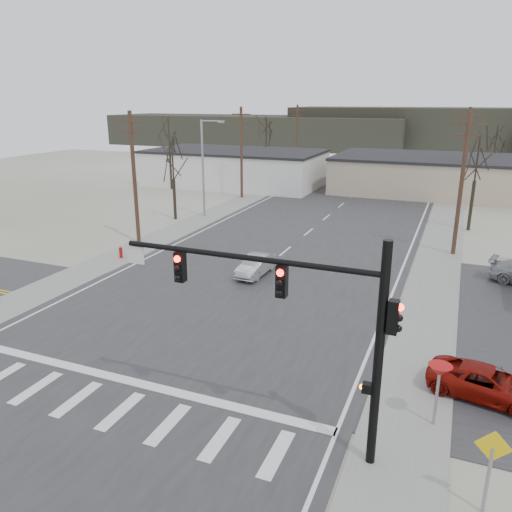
% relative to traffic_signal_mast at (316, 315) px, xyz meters
% --- Properties ---
extents(ground, '(140.00, 140.00, 0.00)m').
position_rel_traffic_signal_mast_xyz_m(ground, '(-7.89, 6.20, -4.67)').
color(ground, beige).
rests_on(ground, ground).
extents(main_road, '(18.00, 110.00, 0.05)m').
position_rel_traffic_signal_mast_xyz_m(main_road, '(-7.89, 21.20, -4.65)').
color(main_road, '#29292B').
rests_on(main_road, ground).
extents(cross_road, '(90.00, 10.00, 0.04)m').
position_rel_traffic_signal_mast_xyz_m(cross_road, '(-7.89, 6.20, -4.65)').
color(cross_road, '#29292B').
rests_on(cross_road, ground).
extents(sidewalk_left, '(3.00, 90.00, 0.06)m').
position_rel_traffic_signal_mast_xyz_m(sidewalk_left, '(-18.49, 26.20, -4.64)').
color(sidewalk_left, gray).
rests_on(sidewalk_left, ground).
extents(sidewalk_right, '(3.00, 90.00, 0.06)m').
position_rel_traffic_signal_mast_xyz_m(sidewalk_right, '(2.71, 26.20, -4.64)').
color(sidewalk_right, gray).
rests_on(sidewalk_right, ground).
extents(traffic_signal_mast, '(8.95, 0.43, 7.20)m').
position_rel_traffic_signal_mast_xyz_m(traffic_signal_mast, '(0.00, 0.00, 0.00)').
color(traffic_signal_mast, black).
rests_on(traffic_signal_mast, ground).
extents(fire_hydrant, '(0.24, 0.24, 0.87)m').
position_rel_traffic_signal_mast_xyz_m(fire_hydrant, '(-18.09, 14.20, -4.22)').
color(fire_hydrant, '#A50C0C').
rests_on(fire_hydrant, ground).
extents(yield_sign, '(0.80, 0.80, 2.35)m').
position_rel_traffic_signal_mast_xyz_m(yield_sign, '(3.61, 2.70, -2.61)').
color(yield_sign, gray).
rests_on(yield_sign, ground).
extents(diamond_sign, '(0.92, 0.10, 2.61)m').
position_rel_traffic_signal_mast_xyz_m(diamond_sign, '(5.11, -0.80, -3.07)').
color(diamond_sign, gray).
rests_on(diamond_sign, ground).
extents(building_left_far, '(22.30, 12.30, 4.50)m').
position_rel_traffic_signal_mast_xyz_m(building_left_far, '(-23.89, 46.20, -2.42)').
color(building_left_far, silver).
rests_on(building_left_far, ground).
extents(building_right_far, '(26.30, 14.30, 4.30)m').
position_rel_traffic_signal_mast_xyz_m(building_right_far, '(2.11, 50.20, -2.52)').
color(building_right_far, tan).
rests_on(building_right_far, ground).
extents(upole_left_b, '(2.20, 0.30, 10.00)m').
position_rel_traffic_signal_mast_xyz_m(upole_left_b, '(-19.39, 18.20, 0.55)').
color(upole_left_b, '#4F3324').
rests_on(upole_left_b, ground).
extents(upole_left_c, '(2.20, 0.30, 10.00)m').
position_rel_traffic_signal_mast_xyz_m(upole_left_c, '(-19.39, 38.20, 0.55)').
color(upole_left_c, '#4F3324').
rests_on(upole_left_c, ground).
extents(upole_left_d, '(2.20, 0.30, 10.00)m').
position_rel_traffic_signal_mast_xyz_m(upole_left_d, '(-19.39, 58.20, 0.55)').
color(upole_left_d, '#4F3324').
rests_on(upole_left_d, ground).
extents(upole_right_a, '(2.20, 0.30, 10.00)m').
position_rel_traffic_signal_mast_xyz_m(upole_right_a, '(3.61, 24.20, 0.55)').
color(upole_right_a, '#4F3324').
rests_on(upole_right_a, ground).
extents(upole_right_b, '(2.20, 0.30, 10.00)m').
position_rel_traffic_signal_mast_xyz_m(upole_right_b, '(3.61, 46.20, 0.55)').
color(upole_right_b, '#4F3324').
rests_on(upole_right_b, ground).
extents(streetlight_main, '(2.40, 0.25, 9.00)m').
position_rel_traffic_signal_mast_xyz_m(streetlight_main, '(-18.69, 28.20, 0.41)').
color(streetlight_main, gray).
rests_on(streetlight_main, ground).
extents(tree_left_near, '(3.30, 3.30, 7.35)m').
position_rel_traffic_signal_mast_xyz_m(tree_left_near, '(-20.89, 26.20, 0.55)').
color(tree_left_near, black).
rests_on(tree_left_near, ground).
extents(tree_right_mid, '(3.74, 3.74, 8.33)m').
position_rel_traffic_signal_mast_xyz_m(tree_right_mid, '(4.61, 32.20, 1.26)').
color(tree_right_mid, black).
rests_on(tree_right_mid, ground).
extents(tree_left_far, '(3.96, 3.96, 8.82)m').
position_rel_traffic_signal_mast_xyz_m(tree_left_far, '(-21.89, 52.20, 1.61)').
color(tree_left_far, black).
rests_on(tree_left_far, ground).
extents(tree_right_far, '(3.52, 3.52, 7.84)m').
position_rel_traffic_signal_mast_xyz_m(tree_right_far, '(7.11, 58.20, 0.91)').
color(tree_right_far, black).
rests_on(tree_right_far, ground).
extents(tree_left_mid, '(3.96, 3.96, 8.82)m').
position_rel_traffic_signal_mast_xyz_m(tree_left_mid, '(-29.89, 40.20, 1.61)').
color(tree_left_mid, black).
rests_on(tree_left_mid, ground).
extents(hill_left, '(70.00, 18.00, 7.00)m').
position_rel_traffic_signal_mast_xyz_m(hill_left, '(-42.89, 98.20, -1.17)').
color(hill_left, '#333026').
rests_on(hill_left, ground).
extents(hill_center, '(80.00, 18.00, 9.00)m').
position_rel_traffic_signal_mast_xyz_m(hill_center, '(7.11, 102.20, -0.17)').
color(hill_center, '#333026').
rests_on(hill_center, ground).
extents(sedan_crossing, '(1.51, 3.90, 1.26)m').
position_rel_traffic_signal_mast_xyz_m(sedan_crossing, '(-7.95, 14.63, -4.00)').
color(sedan_crossing, gray).
rests_on(sedan_crossing, main_road).
extents(car_far_a, '(3.39, 5.29, 1.43)m').
position_rel_traffic_signal_mast_xyz_m(car_far_a, '(-4.77, 55.64, -3.91)').
color(car_far_a, black).
rests_on(car_far_a, main_road).
extents(car_far_b, '(2.93, 4.66, 1.48)m').
position_rel_traffic_signal_mast_xyz_m(car_far_b, '(-7.89, 62.21, -3.89)').
color(car_far_b, black).
rests_on(car_far_b, main_road).
extents(car_parked_red, '(4.57, 2.74, 1.19)m').
position_rel_traffic_signal_mast_xyz_m(car_parked_red, '(5.31, 5.20, -4.05)').
color(car_parked_red, maroon).
rests_on(car_parked_red, parking_lot).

